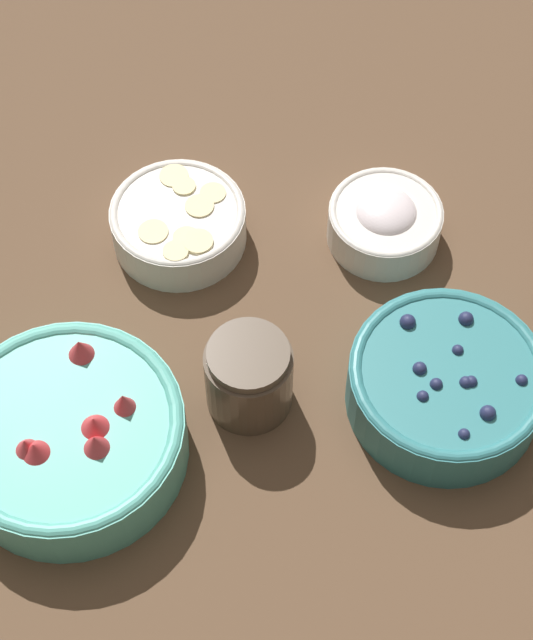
# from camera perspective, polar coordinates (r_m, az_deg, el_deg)

# --- Properties ---
(ground_plane) EXTENTS (4.00, 4.00, 0.00)m
(ground_plane) POSITION_cam_1_polar(r_m,az_deg,el_deg) (1.05, -1.06, -3.41)
(ground_plane) COLOR brown
(bowl_strawberries) EXTENTS (0.22, 0.22, 0.08)m
(bowl_strawberries) POSITION_cam_1_polar(r_m,az_deg,el_deg) (1.00, -10.56, -6.03)
(bowl_strawberries) COLOR #56B7A8
(bowl_strawberries) RESTS_ON ground_plane
(bowl_blueberries) EXTENTS (0.19, 0.19, 0.07)m
(bowl_blueberries) POSITION_cam_1_polar(r_m,az_deg,el_deg) (1.02, 9.55, -3.31)
(bowl_blueberries) COLOR teal
(bowl_blueberries) RESTS_ON ground_plane
(bowl_bananas) EXTENTS (0.14, 0.14, 0.05)m
(bowl_bananas) POSITION_cam_1_polar(r_m,az_deg,el_deg) (1.13, -4.71, 5.24)
(bowl_bananas) COLOR silver
(bowl_bananas) RESTS_ON ground_plane
(bowl_cream) EXTENTS (0.12, 0.12, 0.06)m
(bowl_cream) POSITION_cam_1_polar(r_m,az_deg,el_deg) (1.13, 6.33, 5.30)
(bowl_cream) COLOR silver
(bowl_cream) RESTS_ON ground_plane
(jar_chocolate) EXTENTS (0.08, 0.08, 0.09)m
(jar_chocolate) POSITION_cam_1_polar(r_m,az_deg,el_deg) (1.01, -1.14, -3.13)
(jar_chocolate) COLOR brown
(jar_chocolate) RESTS_ON ground_plane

